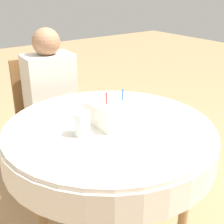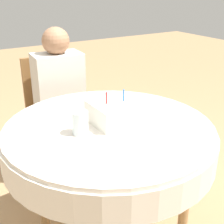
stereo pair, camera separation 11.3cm
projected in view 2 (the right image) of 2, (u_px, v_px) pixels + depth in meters
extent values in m
cylinder|color=silver|center=(109.00, 127.00, 1.51)|extent=(1.01, 1.01, 0.02)
cylinder|color=silver|center=(109.00, 141.00, 1.54)|extent=(1.03, 1.03, 0.14)
cylinder|color=#A37A4C|center=(185.00, 204.00, 1.57)|extent=(0.05, 0.05, 0.75)
cylinder|color=#A37A4C|center=(41.00, 182.00, 1.74)|extent=(0.05, 0.05, 0.75)
cylinder|color=#A37A4C|center=(124.00, 155.00, 2.01)|extent=(0.05, 0.05, 0.75)
cube|color=brown|center=(61.00, 125.00, 2.30)|extent=(0.48, 0.48, 0.04)
cube|color=brown|center=(50.00, 85.00, 2.37)|extent=(0.41, 0.06, 0.46)
cylinder|color=brown|center=(46.00, 171.00, 2.14)|extent=(0.04, 0.04, 0.42)
cylinder|color=brown|center=(98.00, 157.00, 2.31)|extent=(0.04, 0.04, 0.42)
cylinder|color=brown|center=(31.00, 146.00, 2.46)|extent=(0.04, 0.04, 0.42)
cylinder|color=brown|center=(78.00, 136.00, 2.63)|extent=(0.04, 0.04, 0.42)
cylinder|color=#9E7051|center=(59.00, 162.00, 2.22)|extent=(0.09, 0.09, 0.45)
cylinder|color=#9E7051|center=(81.00, 156.00, 2.29)|extent=(0.09, 0.09, 0.45)
cube|color=beige|center=(59.00, 90.00, 2.19)|extent=(0.34, 0.23, 0.51)
sphere|color=#9E7051|center=(56.00, 41.00, 2.06)|extent=(0.18, 0.18, 0.18)
cube|color=white|center=(114.00, 112.00, 1.52)|extent=(0.22, 0.22, 0.10)
cylinder|color=blue|center=(124.00, 95.00, 1.51)|extent=(0.01, 0.01, 0.06)
cylinder|color=red|center=(106.00, 98.00, 1.47)|extent=(0.01, 0.01, 0.06)
cylinder|color=silver|center=(80.00, 123.00, 1.40)|extent=(0.07, 0.07, 0.11)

